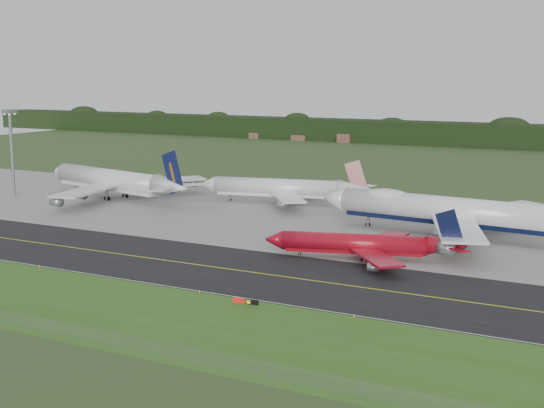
{
  "coord_description": "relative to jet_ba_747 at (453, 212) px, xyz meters",
  "views": [
    {
      "loc": [
        71.56,
        -126.7,
        37.44
      ],
      "look_at": [
        -6.58,
        22.0,
        8.59
      ],
      "focal_mm": 50.0,
      "sensor_mm": 36.0,
      "label": 1
    }
  ],
  "objects": [
    {
      "name": "apron",
      "position": [
        -28.48,
        5.27,
        -6.0
      ],
      "size": [
        400.0,
        78.0,
        0.01
      ],
      "primitive_type": "cube",
      "color": "gray",
      "rests_on": "ground"
    },
    {
      "name": "jet_red_737",
      "position": [
        -10.36,
        -29.8,
        -2.93
      ],
      "size": [
        40.49,
        32.26,
        11.12
      ],
      "color": "maroon",
      "rests_on": "ground"
    },
    {
      "name": "perimeter_fence",
      "position": [
        -28.48,
        -93.73,
        -4.91
      ],
      "size": [
        320.0,
        0.1,
        320.0
      ],
      "color": "slate",
      "rests_on": "ground"
    },
    {
      "name": "edge_marker_center",
      "position": [
        -26.92,
        -66.23,
        -5.76
      ],
      "size": [
        0.16,
        0.16,
        0.5
      ],
      "primitive_type": "cylinder",
      "color": "yellow",
      "rests_on": "ground"
    },
    {
      "name": "edge_marker_right",
      "position": [
        1.73,
        -66.23,
        -5.76
      ],
      "size": [
        0.16,
        0.16,
        0.5
      ],
      "primitive_type": "cylinder",
      "color": "yellow",
      "rests_on": "ground"
    },
    {
      "name": "jet_navy_gold",
      "position": [
        -104.77,
        6.69,
        -0.57
      ],
      "size": [
        63.58,
        54.4,
        16.55
      ],
      "color": "silver",
      "rests_on": "ground"
    },
    {
      "name": "jet_ba_747",
      "position": [
        0.0,
        0.0,
        0.0
      ],
      "size": [
        70.23,
        57.92,
        17.65
      ],
      "color": "silver",
      "rests_on": "ground"
    },
    {
      "name": "taxiway_sign",
      "position": [
        -15.77,
        -69.72,
        -4.93
      ],
      "size": [
        4.58,
        0.48,
        1.53
      ],
      "color": "slate",
      "rests_on": "ground"
    },
    {
      "name": "edge_marker_left",
      "position": [
        -64.24,
        -66.23,
        -5.76
      ],
      "size": [
        0.16,
        0.16,
        0.5
      ],
      "primitive_type": "cylinder",
      "color": "yellow",
      "rests_on": "ground"
    },
    {
      "name": "taxiway_edge_line",
      "position": [
        -28.48,
        -65.23,
        -5.98
      ],
      "size": [
        400.0,
        0.25,
        0.0
      ],
      "primitive_type": "cube",
      "color": "silver",
      "rests_on": "taxiway"
    },
    {
      "name": "grass_verge",
      "position": [
        -28.48,
        -80.73,
        -6.0
      ],
      "size": [
        400.0,
        30.0,
        0.01
      ],
      "primitive_type": "cube",
      "color": "#2C5F1C",
      "rests_on": "ground"
    },
    {
      "name": "ground",
      "position": [
        -28.48,
        -45.73,
        -6.01
      ],
      "size": [
        600.0,
        600.0,
        0.0
      ],
      "primitive_type": "plane",
      "color": "#2C431F",
      "rests_on": "ground"
    },
    {
      "name": "taxiway",
      "position": [
        -28.48,
        -49.73,
        -6.0
      ],
      "size": [
        400.0,
        32.0,
        0.02
      ],
      "primitive_type": "cube",
      "color": "black",
      "rests_on": "ground"
    },
    {
      "name": "floodlight_mast",
      "position": [
        -136.34,
        -3.79,
        12.47
      ],
      "size": [
        3.33,
        3.33,
        26.82
      ],
      "color": "slate",
      "rests_on": "ground"
    },
    {
      "name": "jet_star_tail",
      "position": [
        -55.34,
        22.74,
        -1.48
      ],
      "size": [
        51.25,
        42.23,
        13.59
      ],
      "color": "silver",
      "rests_on": "ground"
    },
    {
      "name": "taxiway_centreline",
      "position": [
        -28.48,
        -49.73,
        -5.98
      ],
      "size": [
        400.0,
        0.4,
        0.0
      ],
      "primitive_type": "cube",
      "color": "yellow",
      "rests_on": "taxiway"
    },
    {
      "name": "horizon_treeline",
      "position": [
        -28.48,
        228.04,
        -0.53
      ],
      "size": [
        700.0,
        25.0,
        12.0
      ],
      "color": "black",
      "rests_on": "ground"
    }
  ]
}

